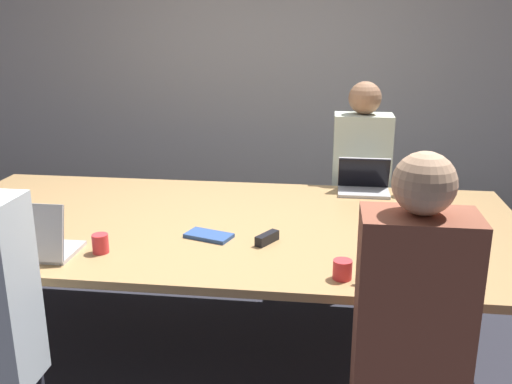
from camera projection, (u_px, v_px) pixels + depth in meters
name	position (u px, v px, depth m)	size (l,w,h in m)	color
ground_plane	(222.00, 344.00, 3.38)	(24.00, 24.00, 0.00)	#2D2D38
curtain_wall	(265.00, 72.00, 5.09)	(12.00, 0.06, 2.80)	#BCB7B2
conference_table	(219.00, 230.00, 3.17)	(3.33, 1.61, 0.77)	tan
laptop_near_left	(39.00, 242.00, 2.66)	(0.31, 0.28, 0.28)	#B7B7BC
cup_near_left	(100.00, 244.00, 2.73)	(0.08, 0.08, 0.09)	red
laptop_near_right	(411.00, 267.00, 2.42)	(0.34, 0.24, 0.23)	#333338
person_near_right	(409.00, 351.00, 2.06)	(0.40, 0.24, 1.44)	#2D2D38
cup_near_right	(342.00, 270.00, 2.45)	(0.08, 0.08, 0.09)	red
laptop_far_right	(364.00, 182.00, 3.67)	(0.33, 0.23, 0.23)	#B7B7BC
person_far_right	(360.00, 187.00, 4.06)	(0.40, 0.24, 1.45)	#2D2D38
cup_far_right	(402.00, 188.00, 3.60)	(0.09, 0.09, 0.10)	white
stapler	(267.00, 238.00, 2.85)	(0.11, 0.15, 0.05)	black
notebook	(209.00, 236.00, 2.93)	(0.26, 0.19, 0.02)	#2D4C8C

